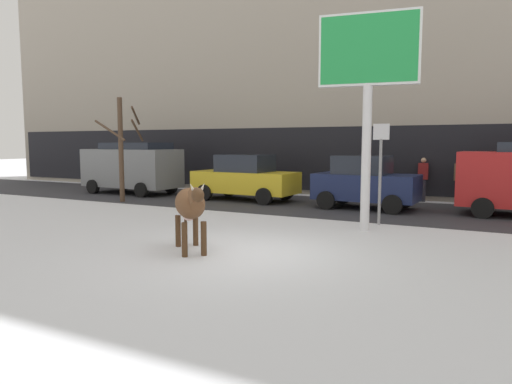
# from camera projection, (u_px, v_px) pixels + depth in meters

# --- Properties ---
(ground_plane) EXTENTS (120.00, 120.00, 0.00)m
(ground_plane) POSITION_uv_depth(u_px,v_px,m) (243.00, 252.00, 9.68)
(ground_plane) COLOR white
(road_strip) EXTENTS (60.00, 5.60, 0.01)m
(road_strip) POSITION_uv_depth(u_px,v_px,m) (347.00, 208.00, 16.43)
(road_strip) COLOR #333338
(road_strip) RESTS_ON ground
(building_facade) EXTENTS (44.00, 6.10, 13.00)m
(building_facade) POSITION_uv_depth(u_px,v_px,m) (390.00, 53.00, 21.48)
(building_facade) COLOR #A39989
(building_facade) RESTS_ON ground
(cow_brown) EXTENTS (1.62, 1.64, 1.54)m
(cow_brown) POSITION_uv_depth(u_px,v_px,m) (190.00, 205.00, 9.66)
(cow_brown) COLOR brown
(cow_brown) RESTS_ON ground
(billboard) EXTENTS (2.52, 0.59, 5.56)m
(billboard) POSITION_uv_depth(u_px,v_px,m) (368.00, 63.00, 11.69)
(billboard) COLOR silver
(billboard) RESTS_ON ground
(car_grey_van) EXTENTS (4.69, 2.29, 2.32)m
(car_grey_van) POSITION_uv_depth(u_px,v_px,m) (132.00, 166.00, 21.03)
(car_grey_van) COLOR slate
(car_grey_van) RESTS_ON ground
(car_yellow_sedan) EXTENTS (4.28, 2.14, 1.84)m
(car_yellow_sedan) POSITION_uv_depth(u_px,v_px,m) (245.00, 178.00, 18.53)
(car_yellow_sedan) COLOR gold
(car_yellow_sedan) RESTS_ON ground
(car_navy_hatchback) EXTENTS (3.58, 2.06, 1.86)m
(car_navy_hatchback) POSITION_uv_depth(u_px,v_px,m) (365.00, 182.00, 16.13)
(car_navy_hatchback) COLOR #19234C
(car_navy_hatchback) RESTS_ON ground
(pedestrian_near_billboard) EXTENTS (0.36, 0.24, 1.73)m
(pedestrian_near_billboard) POSITION_uv_depth(u_px,v_px,m) (423.00, 179.00, 18.10)
(pedestrian_near_billboard) COLOR #282833
(pedestrian_near_billboard) RESTS_ON ground
(pedestrian_by_cars) EXTENTS (0.36, 0.24, 1.73)m
(pedestrian_by_cars) POSITION_uv_depth(u_px,v_px,m) (459.00, 181.00, 17.50)
(pedestrian_by_cars) COLOR #282833
(pedestrian_by_cars) RESTS_ON ground
(bare_tree_left_lot) EXTENTS (1.51, 1.69, 4.05)m
(bare_tree_left_lot) POSITION_uv_depth(u_px,v_px,m) (122.00, 146.00, 17.93)
(bare_tree_left_lot) COLOR #4C3828
(bare_tree_left_lot) RESTS_ON ground
(street_sign) EXTENTS (0.44, 0.08, 2.82)m
(street_sign) POSITION_uv_depth(u_px,v_px,m) (380.00, 165.00, 12.81)
(street_sign) COLOR gray
(street_sign) RESTS_ON ground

